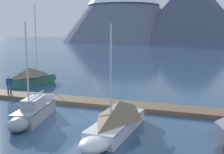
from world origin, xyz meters
name	(u,v)px	position (x,y,z in m)	size (l,w,h in m)	color
ground_plane	(82,119)	(0.00, 0.00, 0.00)	(700.00, 700.00, 0.00)	#2D4C6B
mountain_central_massif	(191,7)	(-6.53, 165.04, 20.87)	(68.86, 68.86, 40.75)	#424C60
dock	(104,103)	(0.00, 4.00, 0.15)	(27.33, 2.56, 0.30)	brown
sailboat_nearest_berth	(33,77)	(-10.59, 9.58, 0.95)	(2.96, 6.04, 8.82)	#336B56
sailboat_second_berth	(32,112)	(-2.87, -1.58, 0.59)	(2.54, 5.69, 6.45)	#93939E
sailboat_mid_dock_port	(116,119)	(3.06, -1.78, 0.82)	(2.15, 6.87, 6.28)	white
person_on_dock	(9,84)	(-9.04, 3.73, 1.26)	(0.58, 0.28, 1.69)	#384256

